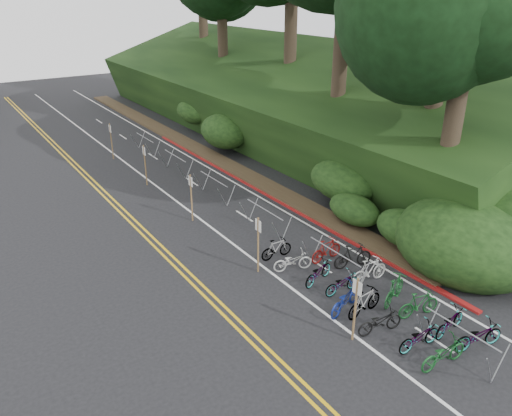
{
  "coord_description": "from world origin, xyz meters",
  "views": [
    {
      "loc": [
        -9.5,
        -9.97,
        10.98
      ],
      "look_at": [
        2.56,
        8.09,
        1.3
      ],
      "focal_mm": 35.0,
      "sensor_mm": 36.0,
      "label": 1
    }
  ],
  "objects": [
    {
      "name": "embankment",
      "position": [
        12.96,
        19.04,
        2.57
      ],
      "size": [
        14.3,
        48.14,
        9.11
      ],
      "color": "black",
      "rests_on": "ground"
    },
    {
      "name": "road_markings",
      "position": [
        0.63,
        10.1,
        0.0
      ],
      "size": [
        7.47,
        80.0,
        0.01
      ],
      "color": "gold",
      "rests_on": "ground"
    },
    {
      "name": "signpost_near",
      "position": [
        0.8,
        -0.44,
        1.39
      ],
      "size": [
        0.08,
        0.4,
        2.43
      ],
      "color": "brown",
      "rests_on": "ground"
    },
    {
      "name": "bike_front",
      "position": [
        1.73,
        0.95,
        0.51
      ],
      "size": [
        1.21,
        2.07,
        1.03
      ],
      "primitive_type": "imported",
      "rotation": [
        0.0,
        0.0,
        1.86
      ],
      "color": "navy",
      "rests_on": "ground"
    },
    {
      "name": "signposts_rest",
      "position": [
        0.6,
        14.0,
        1.43
      ],
      "size": [
        0.08,
        18.4,
        2.5
      ],
      "color": "brown",
      "rests_on": "ground"
    },
    {
      "name": "bike_racks_rest",
      "position": [
        3.0,
        13.0,
        0.85
      ],
      "size": [
        1.14,
        23.0,
        1.17
      ],
      "color": "gray",
      "rests_on": "ground"
    },
    {
      "name": "ground",
      "position": [
        0.0,
        0.0,
        0.0
      ],
      "size": [
        120.0,
        120.0,
        0.0
      ],
      "primitive_type": "plane",
      "color": "black",
      "rests_on": "ground"
    },
    {
      "name": "bike_valet",
      "position": [
        2.94,
        0.62,
        0.49
      ],
      "size": [
        3.27,
        10.31,
        1.09
      ],
      "color": "#144C1E",
      "rests_on": "ground"
    },
    {
      "name": "red_curb",
      "position": [
        5.7,
        12.0,
        0.05
      ],
      "size": [
        0.25,
        28.0,
        0.1
      ],
      "primitive_type": "cube",
      "color": "maroon",
      "rests_on": "ground"
    },
    {
      "name": "bike_rack_front",
      "position": [
        2.85,
        -3.02,
        0.89
      ],
      "size": [
        1.18,
        2.7,
        1.25
      ],
      "color": "gray",
      "rests_on": "ground"
    }
  ]
}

